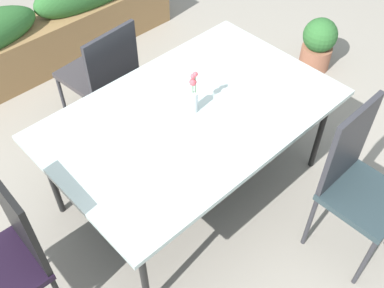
% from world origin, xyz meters
% --- Properties ---
extents(ground_plane, '(12.00, 12.00, 0.00)m').
position_xyz_m(ground_plane, '(0.00, 0.00, 0.00)').
color(ground_plane, gray).
extents(dining_table, '(1.76, 1.12, 0.72)m').
position_xyz_m(dining_table, '(0.09, 0.01, 0.68)').
color(dining_table, '#B2C6C1').
rests_on(dining_table, ground).
extents(chair_end_left, '(0.42, 0.42, 1.02)m').
position_xyz_m(chair_end_left, '(-1.16, 0.00, 0.57)').
color(chair_end_left, black).
rests_on(chair_end_left, ground).
extents(chair_near_right, '(0.42, 0.42, 1.04)m').
position_xyz_m(chair_near_right, '(0.48, -0.92, 0.58)').
color(chair_near_right, '#29383D').
rests_on(chair_near_right, ground).
extents(chair_far_side, '(0.51, 0.51, 0.89)m').
position_xyz_m(chair_far_side, '(0.06, 0.93, 0.51)').
color(chair_far_side, '#373335').
rests_on(chair_far_side, ground).
extents(flower_vase, '(0.06, 0.06, 0.29)m').
position_xyz_m(flower_vase, '(0.10, 0.01, 0.83)').
color(flower_vase, silver).
rests_on(flower_vase, dining_table).
extents(planter_box, '(2.64, 0.39, 0.76)m').
position_xyz_m(planter_box, '(0.11, 1.94, 0.36)').
color(planter_box, olive).
rests_on(planter_box, ground).
extents(potted_plant, '(0.30, 0.30, 0.49)m').
position_xyz_m(potted_plant, '(1.85, 0.25, 0.25)').
color(potted_plant, '#9E6047').
rests_on(potted_plant, ground).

